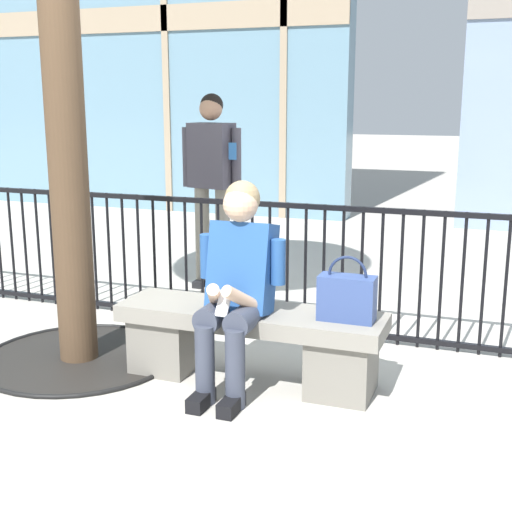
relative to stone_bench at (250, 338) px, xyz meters
The scene contains 6 objects.
ground_plane 0.27m from the stone_bench, ahead, with size 60.00×60.00×0.00m, color #B2ADA3.
stone_bench is the anchor object (origin of this frame).
seated_person_with_phone 0.40m from the stone_bench, 104.89° to the right, with size 0.52×0.66×1.21m.
handbag_on_bench 0.66m from the stone_bench, ahead, with size 0.31×0.14×0.37m.
bystander_at_railing 2.31m from the stone_bench, 119.54° to the left, with size 0.55×0.29×1.71m.
plaza_railing 0.95m from the stone_bench, 90.00° to the left, with size 9.55×0.04×0.95m.
Camera 1 is at (1.38, -3.63, 1.66)m, focal length 48.26 mm.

